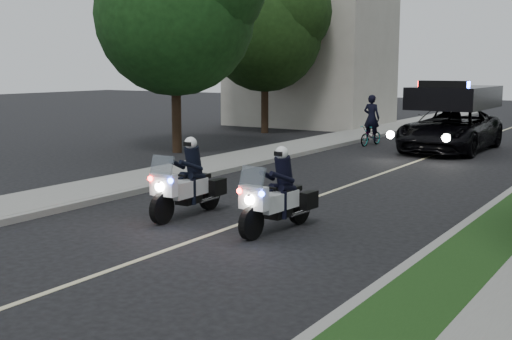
{
  "coord_description": "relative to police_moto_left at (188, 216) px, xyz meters",
  "views": [
    {
      "loc": [
        7.55,
        -7.0,
        3.27
      ],
      "look_at": [
        -0.22,
        5.13,
        1.0
      ],
      "focal_mm": 46.43,
      "sensor_mm": 36.0,
      "label": 1
    }
  ],
  "objects": [
    {
      "name": "bicycle",
      "position": [
        -1.8,
        14.47,
        0.0
      ],
      "size": [
        0.72,
        1.62,
        0.82
      ],
      "primitive_type": "imported",
      "rotation": [
        0.0,
        0.0,
        -0.11
      ],
      "color": "black",
      "rests_on": "ground"
    },
    {
      "name": "tree_left_far",
      "position": [
        -8.29,
        16.52,
        0.0
      ],
      "size": [
        6.8,
        6.8,
        9.34
      ],
      "primitive_type": null,
      "rotation": [
        0.0,
        0.0,
        0.24
      ],
      "color": "#173410",
      "rests_on": "ground"
    },
    {
      "name": "police_moto_right",
      "position": [
        2.34,
        -0.08,
        0.0
      ],
      "size": [
        0.85,
        2.06,
        1.71
      ],
      "primitive_type": null,
      "rotation": [
        0.0,
        0.0,
        -0.07
      ],
      "color": "silver",
      "rests_on": "ground"
    },
    {
      "name": "lane_marking",
      "position": [
        1.39,
        5.83,
        0.0
      ],
      "size": [
        0.12,
        50.0,
        0.01
      ],
      "primitive_type": "cube",
      "color": "#BFB78C",
      "rests_on": "ground"
    },
    {
      "name": "curb_left",
      "position": [
        -2.71,
        5.83,
        0.07
      ],
      "size": [
        0.2,
        60.0,
        0.15
      ],
      "primitive_type": "cube",
      "color": "gray",
      "rests_on": "ground"
    },
    {
      "name": "police_suv",
      "position": [
        1.51,
        14.41,
        0.0
      ],
      "size": [
        2.8,
        6.04,
        2.93
      ],
      "primitive_type": "imported",
      "rotation": [
        0.0,
        0.0,
        -0.0
      ],
      "color": "black",
      "rests_on": "ground"
    },
    {
      "name": "sidewalk_left",
      "position": [
        -3.81,
        5.83,
        0.08
      ],
      "size": [
        2.0,
        60.0,
        0.16
      ],
      "primitive_type": "cube",
      "color": "gray",
      "rests_on": "ground"
    },
    {
      "name": "tree_left_near",
      "position": [
        -7.14,
        8.34,
        0.0
      ],
      "size": [
        5.98,
        5.98,
        9.96
      ],
      "primitive_type": null,
      "rotation": [
        0.0,
        0.0,
        0.0
      ],
      "color": "#163D14",
      "rests_on": "ground"
    },
    {
      "name": "cyclist",
      "position": [
        -1.8,
        14.47,
        0.0
      ],
      "size": [
        0.7,
        0.48,
        1.9
      ],
      "primitive_type": "imported",
      "rotation": [
        0.0,
        0.0,
        3.11
      ],
      "color": "black",
      "rests_on": "ground"
    },
    {
      "name": "curb_right",
      "position": [
        5.49,
        5.83,
        0.07
      ],
      "size": [
        0.2,
        60.0,
        0.15
      ],
      "primitive_type": "cube",
      "color": "gray",
      "rests_on": "ground"
    },
    {
      "name": "ground",
      "position": [
        1.39,
        -4.17,
        0.0
      ],
      "size": [
        120.0,
        120.0,
        0.0
      ],
      "primitive_type": "plane",
      "color": "black",
      "rests_on": "ground"
    },
    {
      "name": "police_moto_left",
      "position": [
        0.0,
        0.0,
        0.0
      ],
      "size": [
        0.76,
        2.07,
        1.75
      ],
      "primitive_type": null,
      "rotation": [
        0.0,
        0.0,
        0.02
      ],
      "color": "silver",
      "rests_on": "ground"
    },
    {
      "name": "building_far",
      "position": [
        -8.61,
        21.83,
        3.5
      ],
      "size": [
        8.0,
        6.0,
        7.0
      ],
      "primitive_type": "cube",
      "color": "#A8A396",
      "rests_on": "ground"
    }
  ]
}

